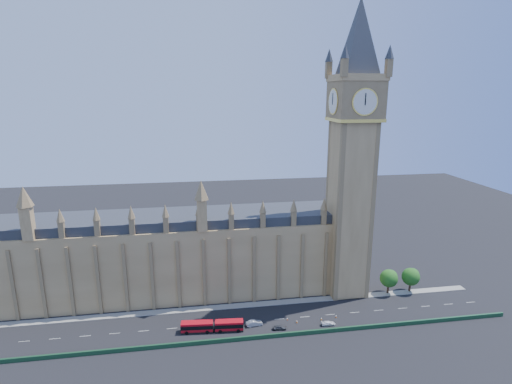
{
  "coord_description": "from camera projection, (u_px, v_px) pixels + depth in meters",
  "views": [
    {
      "loc": [
        -11.86,
        -105.54,
        66.5
      ],
      "look_at": [
        6.36,
        10.0,
        37.46
      ],
      "focal_mm": 28.0,
      "sensor_mm": 36.0,
      "label": 1
    }
  ],
  "objects": [
    {
      "name": "tree_east_near",
      "position": [
        389.0,
        278.0,
        135.2
      ],
      "size": [
        6.0,
        6.0,
        8.5
      ],
      "color": "#382619",
      "rests_on": "ground"
    },
    {
      "name": "cone_c",
      "position": [
        297.0,
        322.0,
        118.76
      ],
      "size": [
        0.61,
        0.61,
        0.77
      ],
      "rotation": [
        0.0,
        0.0,
        0.31
      ],
      "color": "black",
      "rests_on": "ground"
    },
    {
      "name": "cone_a",
      "position": [
        336.0,
        316.0,
        121.54
      ],
      "size": [
        0.46,
        0.46,
        0.71
      ],
      "rotation": [
        0.0,
        0.0,
        0.03
      ],
      "color": "black",
      "rests_on": "ground"
    },
    {
      "name": "cone_b",
      "position": [
        321.0,
        319.0,
        120.18
      ],
      "size": [
        0.48,
        0.48,
        0.74
      ],
      "rotation": [
        0.0,
        0.0,
        -0.04
      ],
      "color": "black",
      "rests_on": "ground"
    },
    {
      "name": "ground",
      "position": [
        240.0,
        322.0,
        119.0
      ],
      "size": [
        400.0,
        400.0,
        0.0
      ],
      "primitive_type": "plane",
      "color": "black",
      "rests_on": "ground"
    },
    {
      "name": "palace_westminster",
      "position": [
        158.0,
        256.0,
        132.97
      ],
      "size": [
        120.0,
        20.0,
        28.0
      ],
      "color": "#9E7D4C",
      "rests_on": "ground"
    },
    {
      "name": "cone_d",
      "position": [
        287.0,
        319.0,
        120.19
      ],
      "size": [
        0.49,
        0.49,
        0.65
      ],
      "rotation": [
        0.0,
        0.0,
        0.24
      ],
      "color": "black",
      "rests_on": "ground"
    },
    {
      "name": "car_silver",
      "position": [
        254.0,
        323.0,
        117.23
      ],
      "size": [
        5.06,
        2.31,
        1.61
      ],
      "primitive_type": "imported",
      "rotation": [
        0.0,
        0.0,
        1.7
      ],
      "color": "#A9ACB1",
      "rests_on": "ground"
    },
    {
      "name": "kerb_north",
      "position": [
        237.0,
        306.0,
        128.09
      ],
      "size": [
        160.0,
        3.0,
        0.16
      ],
      "primitive_type": "cube",
      "color": "gray",
      "rests_on": "ground"
    },
    {
      "name": "car_white",
      "position": [
        328.0,
        323.0,
        117.48
      ],
      "size": [
        4.15,
        1.7,
        1.2
      ],
      "primitive_type": "imported",
      "rotation": [
        0.0,
        0.0,
        1.57
      ],
      "color": "white",
      "rests_on": "ground"
    },
    {
      "name": "tree_east_far",
      "position": [
        411.0,
        276.0,
        136.41
      ],
      "size": [
        6.0,
        6.0,
        8.5
      ],
      "color": "#382619",
      "rests_on": "ground"
    },
    {
      "name": "red_bus",
      "position": [
        212.0,
        326.0,
        114.36
      ],
      "size": [
        17.93,
        4.13,
        3.02
      ],
      "rotation": [
        0.0,
        0.0,
        -0.08
      ],
      "color": "#B90C18",
      "rests_on": "ground"
    },
    {
      "name": "elizabeth_tower",
      "position": [
        354.0,
        132.0,
        125.01
      ],
      "size": [
        20.59,
        20.59,
        105.0
      ],
      "color": "#9E7D4C",
      "rests_on": "ground"
    },
    {
      "name": "car_grey",
      "position": [
        280.0,
        327.0,
        115.33
      ],
      "size": [
        4.04,
        1.88,
        1.34
      ],
      "primitive_type": "imported",
      "rotation": [
        0.0,
        0.0,
        1.49
      ],
      "color": "#3C3E44",
      "rests_on": "ground"
    },
    {
      "name": "bridge_parapet",
      "position": [
        244.0,
        338.0,
        110.23
      ],
      "size": [
        160.0,
        0.6,
        1.2
      ],
      "primitive_type": "cube",
      "color": "#1E4C2D",
      "rests_on": "ground"
    }
  ]
}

